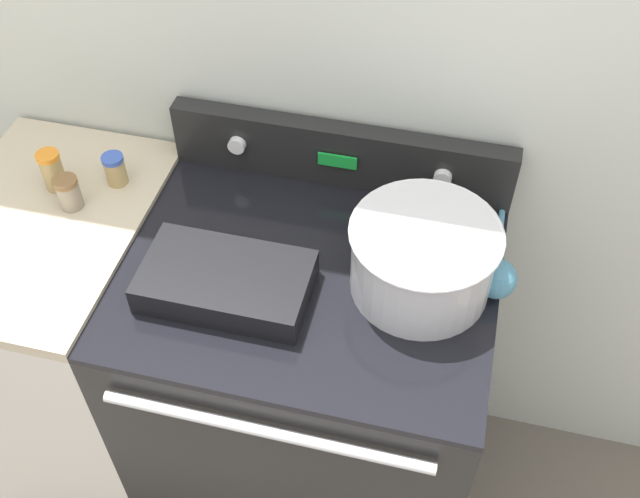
{
  "coord_description": "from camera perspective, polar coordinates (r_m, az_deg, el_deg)",
  "views": [
    {
      "loc": [
        0.27,
        -0.67,
        2.14
      ],
      "look_at": [
        0.02,
        0.34,
        1.0
      ],
      "focal_mm": 42.0,
      "sensor_mm": 36.0,
      "label": 1
    }
  ],
  "objects": [
    {
      "name": "kitchen_wall",
      "position": [
        1.64,
        2.22,
        14.66
      ],
      "size": [
        8.0,
        0.05,
        2.5
      ],
      "color": "silver",
      "rests_on": "ground_plane"
    },
    {
      "name": "stove_range",
      "position": [
        1.96,
        -0.69,
        -10.8
      ],
      "size": [
        0.79,
        0.67,
        0.94
      ],
      "color": "black",
      "rests_on": "ground_plane"
    },
    {
      "name": "control_panel",
      "position": [
        1.73,
        1.57,
        7.2
      ],
      "size": [
        0.79,
        0.07,
        0.16
      ],
      "color": "black",
      "rests_on": "stove_range"
    },
    {
      "name": "side_counter",
      "position": [
        2.13,
        -17.29,
        -6.85
      ],
      "size": [
        0.45,
        0.64,
        0.95
      ],
      "color": "silver",
      "rests_on": "ground_plane"
    },
    {
      "name": "mixing_bowl",
      "position": [
        1.5,
        7.85,
        -0.51
      ],
      "size": [
        0.3,
        0.3,
        0.16
      ],
      "color": "silver",
      "rests_on": "stove_range"
    },
    {
      "name": "casserole_dish",
      "position": [
        1.53,
        -7.19,
        -2.36
      ],
      "size": [
        0.34,
        0.2,
        0.07
      ],
      "color": "black",
      "rests_on": "stove_range"
    },
    {
      "name": "ladle",
      "position": [
        1.56,
        13.3,
        -1.99
      ],
      "size": [
        0.08,
        0.3,
        0.08
      ],
      "color": "teal",
      "rests_on": "stove_range"
    },
    {
      "name": "spice_jar_blue_cap",
      "position": [
        1.79,
        -15.34,
        5.88
      ],
      "size": [
        0.05,
        0.05,
        0.08
      ],
      "color": "tan",
      "rests_on": "side_counter"
    },
    {
      "name": "spice_jar_brown_cap",
      "position": [
        1.76,
        -18.62,
        4.09
      ],
      "size": [
        0.05,
        0.05,
        0.08
      ],
      "color": "gray",
      "rests_on": "side_counter"
    },
    {
      "name": "spice_jar_orange_cap",
      "position": [
        1.82,
        -19.73,
        5.66
      ],
      "size": [
        0.05,
        0.05,
        0.1
      ],
      "color": "tan",
      "rests_on": "side_counter"
    }
  ]
}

